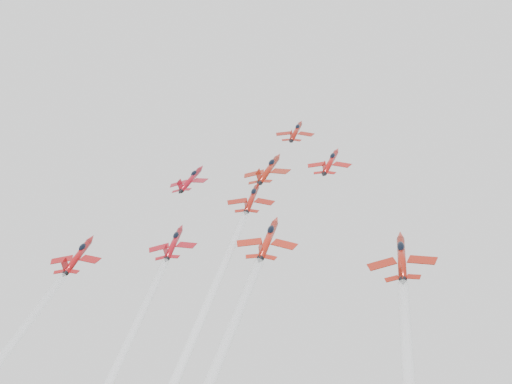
% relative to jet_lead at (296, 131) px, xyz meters
% --- Properties ---
extents(jet_lead, '(8.78, 10.63, 8.58)m').
position_rel_jet_lead_xyz_m(jet_lead, '(0.00, 0.00, 0.00)').
color(jet_lead, maroon).
extents(jet_row2_left, '(8.98, 10.87, 8.78)m').
position_rel_jet_lead_xyz_m(jet_row2_left, '(-18.24, -16.03, -12.90)').
color(jet_row2_left, maroon).
extents(jet_row2_center, '(10.20, 12.35, 9.98)m').
position_rel_jet_lead_xyz_m(jet_row2_center, '(-1.64, -14.57, -11.71)').
color(jet_row2_center, maroon).
extents(jet_row2_right, '(8.96, 10.85, 8.77)m').
position_rel_jet_lead_xyz_m(jet_row2_right, '(10.94, -13.60, -10.95)').
color(jet_row2_right, '#AB1210').
extents(jet_center, '(9.14, 78.40, 63.42)m').
position_rel_jet_lead_xyz_m(jet_center, '(-1.87, -58.71, -47.32)').
color(jet_center, '#9B190E').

